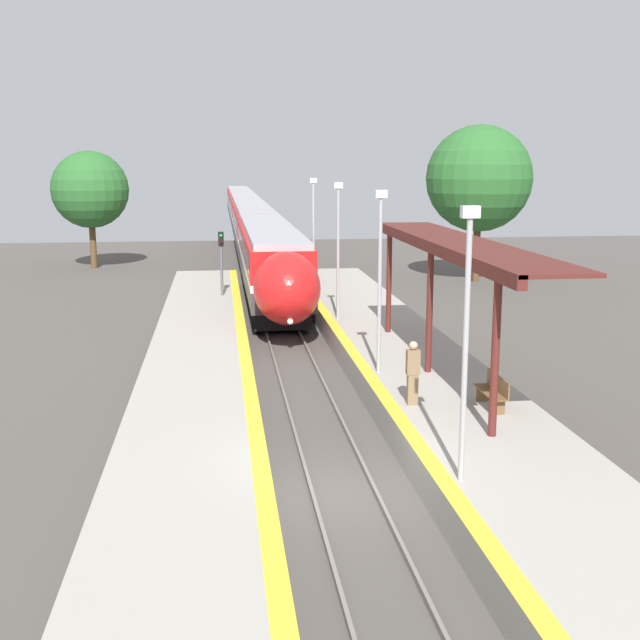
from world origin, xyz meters
TOP-DOWN VIEW (x-y plane):
  - ground_plane at (0.00, 0.00)m, footprint 120.00×120.00m
  - rail_left at (-0.72, 0.00)m, footprint 0.08×90.00m
  - rail_right at (0.72, 0.00)m, footprint 0.08×90.00m
  - train at (0.00, 54.87)m, footprint 2.86×83.58m
  - platform_right at (3.77, 0.00)m, footprint 4.18×64.00m
  - platform_left at (-3.47, 0.00)m, footprint 3.58×64.00m
  - platform_bench at (4.58, 3.13)m, footprint 0.44×1.67m
  - person_waiting at (2.47, 3.66)m, footprint 0.36×0.23m
  - railway_signal at (-2.58, 22.67)m, footprint 0.28×0.28m
  - lamppost_near at (2.23, -1.61)m, footprint 0.36×0.20m
  - lamppost_mid at (2.23, 7.18)m, footprint 0.36×0.20m
  - lamppost_far at (2.23, 15.97)m, footprint 0.36×0.20m
  - lamppost_farthest at (2.23, 24.76)m, footprint 0.36×0.20m
  - station_canopy at (4.36, 7.02)m, footprint 2.02×15.12m
  - background_tree_left at (-11.49, 40.95)m, footprint 5.32×5.32m
  - background_tree_right at (13.29, 31.44)m, footprint 6.52×6.52m

SIDE VIEW (x-z plane):
  - ground_plane at x=0.00m, z-range 0.00..0.00m
  - rail_left at x=-0.72m, z-range 0.00..0.15m
  - rail_right at x=0.72m, z-range 0.00..0.15m
  - platform_right at x=3.77m, z-range 0.00..0.90m
  - platform_left at x=-3.47m, z-range 0.00..0.90m
  - platform_bench at x=4.58m, z-range 0.92..1.81m
  - person_waiting at x=2.47m, z-range 0.93..2.71m
  - train at x=0.00m, z-range 0.29..4.34m
  - railway_signal at x=-2.58m, z-range 0.47..4.51m
  - lamppost_near at x=2.23m, z-range 1.29..6.97m
  - lamppost_mid at x=2.23m, z-range 1.29..6.97m
  - lamppost_far at x=2.23m, z-range 1.29..6.97m
  - lamppost_farthest at x=2.23m, z-range 1.29..6.97m
  - station_canopy at x=4.36m, z-range 2.67..6.82m
  - background_tree_left at x=-11.49m, z-range 1.40..9.56m
  - background_tree_right at x=13.29m, z-range 1.55..11.20m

